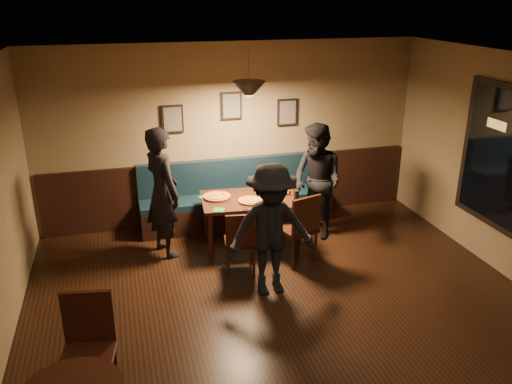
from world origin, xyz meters
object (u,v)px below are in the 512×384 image
diner_left (163,192)px  chair_near_left (240,241)px  dining_table (250,221)px  chair_near_right (297,227)px  diner_right (317,182)px  soda_glass (296,196)px  diner_front (271,230)px  cafe_chair_far (87,355)px  booth_bench (237,195)px  tabasco_bottle (289,192)px

diner_left → chair_near_left: bearing=-153.8°
chair_near_left → dining_table: bearing=74.4°
chair_near_right → diner_right: diner_right is taller
chair_near_right → soda_glass: size_ratio=6.27×
chair_near_right → diner_front: (-0.56, -0.66, 0.33)m
diner_left → cafe_chair_far: (-0.96, -2.74, -0.40)m
dining_table → cafe_chair_far: (-2.17, -2.68, 0.15)m
diner_right → dining_table: bearing=-110.3°
chair_near_left → soda_glass: bearing=33.9°
booth_bench → diner_front: size_ratio=1.82×
cafe_chair_far → dining_table: bearing=-119.5°
chair_near_right → cafe_chair_far: size_ratio=0.98×
chair_near_left → cafe_chair_far: size_ratio=0.86×
booth_bench → diner_right: size_ratio=1.74×
diner_front → cafe_chair_far: diner_front is taller
chair_near_right → cafe_chair_far: (-2.66, -2.04, 0.01)m
booth_bench → cafe_chair_far: 4.06m
diner_right → soda_glass: (-0.44, -0.33, -0.05)m
chair_near_left → chair_near_right: chair_near_right is taller
booth_bench → dining_table: 0.77m
cafe_chair_far → diner_left: bearing=-99.8°
chair_near_right → cafe_chair_far: cafe_chair_far is taller
booth_bench → cafe_chair_far: (-2.15, -3.44, 0.01)m
dining_table → diner_right: bearing=8.3°
booth_bench → soda_glass: 1.24m
chair_near_left → diner_right: bearing=38.0°
chair_near_left → chair_near_right: bearing=13.7°
chair_near_left → diner_right: size_ratio=0.51×
chair_near_right → diner_right: 0.96m
booth_bench → diner_right: diner_right is taller
dining_table → cafe_chair_far: bearing=-123.7°
soda_glass → chair_near_right: bearing=-107.4°
diner_right → cafe_chair_far: size_ratio=1.68×
diner_front → cafe_chair_far: bearing=-147.4°
diner_left → soda_glass: 1.85m
diner_left → diner_front: bearing=-162.8°
diner_right → tabasco_bottle: bearing=-100.5°
booth_bench → diner_right: 1.32m
booth_bench → dining_table: (0.01, -0.75, -0.14)m
dining_table → chair_near_right: 0.82m
diner_left → chair_near_right: bearing=-135.0°
booth_bench → chair_near_left: booth_bench is taller
diner_left → diner_right: diner_left is taller
dining_table → cafe_chair_far: 3.45m
chair_near_left → diner_left: (-0.89, 0.78, 0.48)m
chair_near_left → soda_glass: soda_glass is taller
chair_near_right → dining_table: bearing=110.0°
diner_front → cafe_chair_far: (-2.09, -1.37, -0.31)m
dining_table → tabasco_bottle: bearing=0.3°
chair_near_left → tabasco_bottle: size_ratio=8.12×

